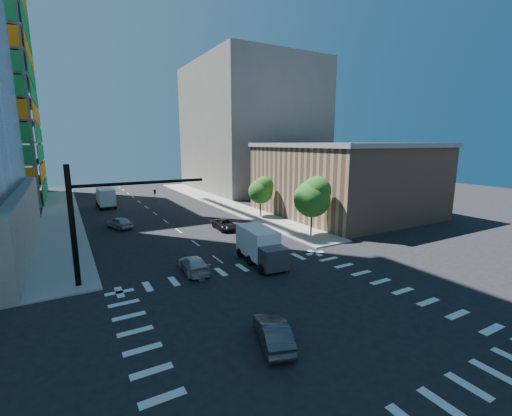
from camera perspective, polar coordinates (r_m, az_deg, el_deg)
ground at (r=22.55m, az=6.36°, el=-17.37°), size 160.00×160.00×0.00m
road_markings at (r=22.55m, az=6.36°, el=-17.36°), size 20.00×20.00×0.01m
sidewalk_ne at (r=61.95m, az=-6.04°, el=0.97°), size 5.00×60.00×0.15m
sidewalk_nw at (r=56.97m, az=-29.74°, el=-1.28°), size 5.00×60.00×0.15m
commercial_building at (r=53.17m, az=14.47°, el=4.76°), size 20.50×22.50×10.60m
bg_building_ne at (r=80.98m, az=-0.97°, el=13.23°), size 24.00×30.00×28.00m
signal_mast_nw at (r=28.02m, az=-25.34°, el=-0.79°), size 10.20×0.40×9.00m
tree_south at (r=39.07m, az=9.57°, el=1.94°), size 4.16×4.16×6.82m
tree_north at (r=49.11m, az=0.96°, el=3.07°), size 3.54×3.52×5.78m
car_nb_far at (r=42.66m, az=-5.19°, el=-2.76°), size 2.29×4.64×1.27m
car_sb_near at (r=29.32m, az=-10.38°, el=-9.21°), size 2.18×4.72×1.34m
car_sb_mid at (r=46.38m, az=-21.86°, el=-2.26°), size 3.25×4.70×1.48m
car_sb_cross at (r=19.44m, az=2.86°, el=-19.97°), size 2.69×4.40×1.37m
box_truck_near at (r=30.46m, az=1.00°, el=-6.89°), size 2.97×6.03×3.06m
box_truck_far at (r=62.42m, az=-23.81°, el=1.43°), size 2.66×6.14×3.21m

